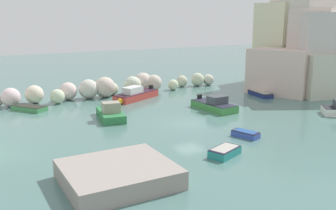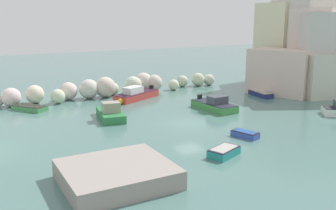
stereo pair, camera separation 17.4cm
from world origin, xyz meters
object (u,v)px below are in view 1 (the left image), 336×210
Objects in this scene: stone_dock at (118,174)px; moored_boat_1 at (214,105)px; moored_boat_0 at (111,113)px; moored_boat_3 at (136,95)px; moored_boat_4 at (246,134)px; moored_boat_5 at (140,180)px; moored_boat_2 at (259,93)px; moored_boat_8 at (225,152)px; moored_boat_7 at (29,108)px; channel_buoy at (120,101)px.

moored_boat_1 is (16.33, 12.10, -0.03)m from stone_dock.
moored_boat_0 is 9.29m from moored_boat_3.
moored_boat_0 is 2.20× the size of moored_boat_4.
stone_dock is 1.43m from moored_boat_5.
moored_boat_3 is at bearing -154.57° from moored_boat_1.
moored_boat_3 reaches higher than moored_boat_2.
moored_boat_8 is (7.48, 1.47, -0.04)m from moored_boat_5.
moored_boat_1 is at bearing 90.20° from moored_boat_0.
moored_boat_2 is 1.83× the size of moored_boat_4.
stone_dock is 1.72× the size of moored_boat_5.
moored_boat_5 is (-24.93, -16.36, 0.07)m from moored_boat_2.
moored_boat_8 reaches higher than moored_boat_2.
moored_boat_0 is 9.88m from moored_boat_7.
moored_boat_0 reaches higher than moored_boat_1.
stone_dock is 9.29× the size of channel_buoy.
moored_boat_2 is (17.36, -4.32, -0.05)m from channel_buoy.
stone_dock is at bearing -8.98° from moored_boat_0.
moored_boat_8 is (-7.88, -11.66, -0.22)m from moored_boat_1.
moored_boat_3 is 21.03m from moored_boat_8.
moored_boat_3 reaches higher than channel_buoy.
moored_boat_8 is at bearing 3.01° from stone_dock.
moored_boat_0 is 13.49m from moored_boat_4.
moored_boat_5 reaches higher than moored_boat_2.
moored_boat_2 is (25.91, 15.33, -0.28)m from stone_dock.
stone_dock is 21.43m from channel_buoy.
moored_boat_0 reaches higher than moored_boat_7.
moored_boat_3 is (-14.61, 5.95, 0.29)m from moored_boat_2.
moored_boat_5 is at bearing -110.11° from channel_buoy.
moored_boat_0 is (-3.32, -5.40, 0.23)m from channel_buoy.
channel_buoy is 3.21m from moored_boat_3.
moored_boat_0 reaches higher than moored_boat_2.
moored_boat_5 is at bearing -9.16° from moored_boat_8.
moored_boat_0 is at bearing 23.31° from moored_boat_3.
moored_boat_8 is (-4.29, -2.62, 0.05)m from moored_boat_4.
stone_dock is 2.61× the size of moored_boat_4.
moored_boat_4 is at bearing 13.51° from stone_dock.
moored_boat_7 is (-26.95, 6.56, -0.03)m from moored_boat_2.
moored_boat_3 is (11.30, 21.28, 0.01)m from stone_dock.
moored_boat_7 is (-13.79, 18.83, -0.01)m from moored_boat_4.
moored_boat_3 reaches higher than stone_dock.
channel_buoy is 9.85m from moored_boat_7.
moored_boat_0 reaches higher than moored_boat_4.
moored_boat_0 is at bearing -175.88° from moored_boat_7.
stone_dock is 15.18m from moored_boat_0.
channel_buoy is 0.17× the size of moored_boat_7.
channel_buoy is 0.28× the size of moored_boat_4.
moored_boat_4 is 12.46m from moored_boat_5.
moored_boat_2 is 1.59× the size of moored_boat_8.
moored_boat_7 is at bearing 92.72° from stone_dock.
stone_dock is 1.19× the size of moored_boat_0.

